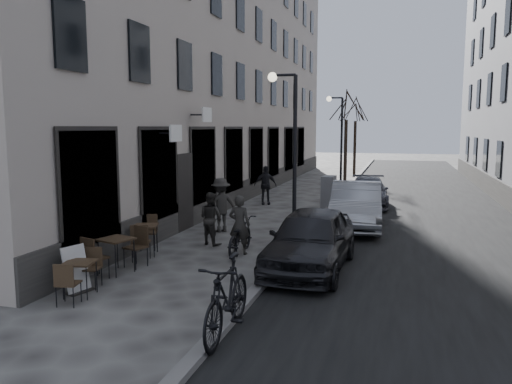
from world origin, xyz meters
The scene contains 22 objects.
ground centered at (0.00, 0.00, 0.00)m, with size 120.00×120.00×0.00m, color #3A3735.
road centered at (3.85, 16.00, 0.00)m, with size 7.30×60.00×0.00m, color black.
kerb centered at (0.20, 16.00, 0.06)m, with size 0.25×60.00×0.12m, color #64625E.
building_left centered at (-6.00, 16.50, 8.00)m, with size 4.00×35.00×16.00m, color #A89A8D.
streetlamp_near centered at (-0.17, 6.00, 3.16)m, with size 0.90×0.28×5.09m.
streetlamp_far centered at (-0.17, 18.00, 3.16)m, with size 0.90×0.28×5.09m.
tree_near centered at (-0.10, 21.00, 4.66)m, with size 2.40×2.40×5.70m.
tree_far centered at (-0.10, 27.00, 4.66)m, with size 2.40×2.40×5.70m.
bistro_set_a centered at (-3.24, -0.04, 0.44)m, with size 0.70×1.51×0.86m.
bistro_set_b centered at (-3.41, 1.61, 0.52)m, with size 0.93×1.76×1.01m.
bistro_set_c centered at (-3.60, 3.35, 0.51)m, with size 0.97×1.72×0.98m.
sign_board centered at (-3.46, 0.15, 0.40)m, with size 0.47×0.63×0.99m.
utility_cabinet centered at (0.10, 12.70, 0.70)m, with size 0.51×0.93×1.39m, color slate.
bicycle centered at (-1.15, 4.17, 0.50)m, with size 0.66×1.90×1.00m, color black.
cyclist_rider centered at (-1.15, 4.17, 0.82)m, with size 0.60×0.39×1.64m, color #272522.
pedestrian_near centered at (-2.31, 5.00, 0.79)m, with size 0.77×0.60×1.58m, color black.
pedestrian_mid centered at (-2.67, 6.81, 0.90)m, with size 1.16×0.67×1.80m, color #2A2825.
pedestrian_far centered at (-2.79, 12.95, 0.87)m, with size 1.03×0.43×1.75m, color black.
car_near centered at (1.00, 3.20, 0.76)m, with size 1.79×4.45×1.52m, color black.
car_mid centered at (1.60, 8.76, 0.79)m, with size 1.67×4.78×1.58m, color gray.
car_far centered at (1.68, 13.79, 0.62)m, with size 1.74×4.28×1.24m, color #303139.
moped centered at (0.35, -1.07, 0.67)m, with size 0.63×2.23×1.34m, color black.
Camera 1 is at (3.05, -8.62, 3.48)m, focal length 35.00 mm.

